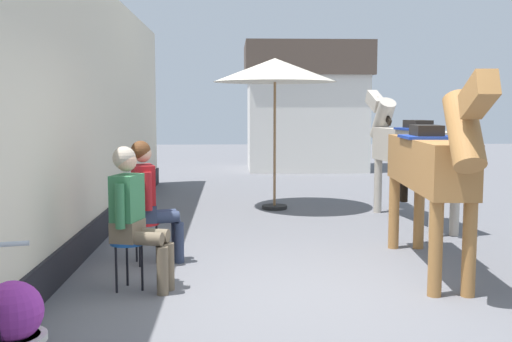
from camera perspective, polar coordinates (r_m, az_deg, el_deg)
name	(u,v)px	position (r m, az deg, el deg)	size (l,w,h in m)	color
ground_plane	(279,231)	(8.73, 2.17, -5.61)	(40.00, 40.00, 0.00)	slate
pub_facade_wall	(67,127)	(7.27, -17.30, 4.00)	(0.34, 14.00, 3.40)	beige
distant_cottage	(305,105)	(17.22, 4.66, 6.15)	(3.40, 2.60, 3.50)	silver
seated_visitor_near	(134,211)	(5.92, -11.40, -3.67)	(0.61, 0.48, 1.39)	#194C99
seated_visitor_far	(149,195)	(6.90, -9.98, -2.26)	(0.61, 0.48, 1.39)	red
saddled_horse_near	(431,164)	(6.66, 16.08, 0.60)	(0.59, 3.00, 2.06)	#9E6B38
saddled_horse_far	(410,147)	(9.56, 14.26, 2.24)	(0.78, 2.98, 2.06)	#B2A899
flower_planter_near	(13,328)	(4.37, -21.83, -13.46)	(0.43, 0.43, 0.64)	beige
cafe_parasol	(275,71)	(10.44, 1.78, 9.33)	(2.10, 2.10, 2.58)	black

